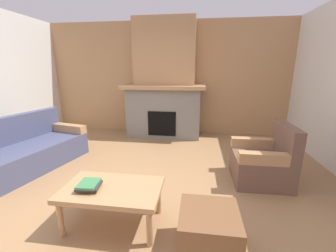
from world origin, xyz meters
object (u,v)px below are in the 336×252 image
at_px(armchair, 264,162).
at_px(couch, 26,151).
at_px(ottoman, 209,232).
at_px(coffee_table, 112,192).
at_px(fireplace, 164,88).

bearing_deg(armchair, couch, -178.88).
bearing_deg(couch, ottoman, -24.64).
bearing_deg(coffee_table, fireplace, 89.28).
bearing_deg(armchair, fireplace, 130.81).
bearing_deg(couch, fireplace, 47.24).
height_order(armchair, coffee_table, armchair).
distance_m(fireplace, armchair, 2.85).
distance_m(coffee_table, ottoman, 1.01).
height_order(armchair, ottoman, armchair).
height_order(couch, ottoman, couch).
distance_m(armchair, ottoman, 1.64).
xyz_separation_m(fireplace, armchair, (1.78, -2.06, -0.87)).
distance_m(couch, ottoman, 3.19).
distance_m(fireplace, couch, 3.03).
xyz_separation_m(coffee_table, ottoman, (0.97, -0.22, -0.18)).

